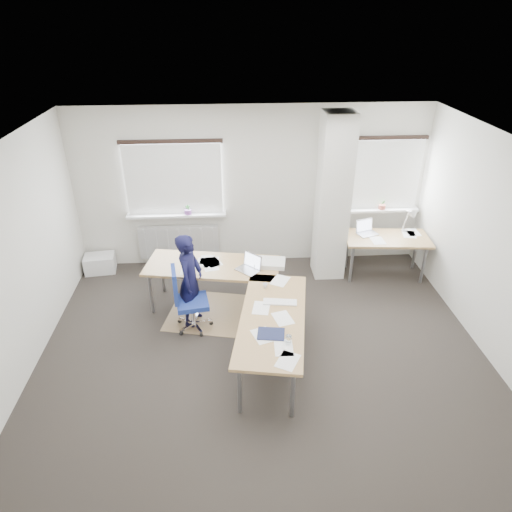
{
  "coord_description": "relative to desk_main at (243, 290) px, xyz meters",
  "views": [
    {
      "loc": [
        -0.41,
        -4.91,
        4.15
      ],
      "look_at": [
        -0.02,
        0.9,
        0.95
      ],
      "focal_mm": 32.0,
      "sensor_mm": 36.0,
      "label": 1
    }
  ],
  "objects": [
    {
      "name": "ground",
      "position": [
        0.24,
        -0.39,
        -0.69
      ],
      "size": [
        6.0,
        6.0,
        0.0
      ],
      "primitive_type": "plane",
      "color": "black",
      "rests_on": "ground"
    },
    {
      "name": "white_crate",
      "position": [
        -2.46,
        1.86,
        -0.54
      ],
      "size": [
        0.55,
        0.42,
        0.31
      ],
      "primitive_type": "cube",
      "rotation": [
        0.0,
        0.0,
        0.12
      ],
      "color": "white",
      "rests_on": "ground"
    },
    {
      "name": "desk_side",
      "position": [
        2.49,
        1.42,
        -0.01
      ],
      "size": [
        1.46,
        0.82,
        1.22
      ],
      "rotation": [
        0.0,
        0.0,
        -0.09
      ],
      "color": "olive",
      "rests_on": "ground"
    },
    {
      "name": "task_chair",
      "position": [
        -0.76,
        0.11,
        -0.41
      ],
      "size": [
        0.55,
        0.55,
        1.01
      ],
      "rotation": [
        0.0,
        0.0,
        0.15
      ],
      "color": "navy",
      "rests_on": "ground"
    },
    {
      "name": "room_shell",
      "position": [
        0.42,
        0.06,
        1.05
      ],
      "size": [
        6.04,
        5.04,
        2.82
      ],
      "color": "beige",
      "rests_on": "ground"
    },
    {
      "name": "desk_main",
      "position": [
        0.0,
        0.0,
        0.0
      ],
      "size": [
        2.4,
        2.98,
        0.96
      ],
      "rotation": [
        0.0,
        0.0,
        -0.17
      ],
      "color": "olive",
      "rests_on": "ground"
    },
    {
      "name": "person",
      "position": [
        -0.75,
        0.29,
        0.02
      ],
      "size": [
        0.46,
        0.59,
        1.42
      ],
      "primitive_type": "imported",
      "rotation": [
        0.0,
        0.0,
        1.31
      ],
      "color": "black",
      "rests_on": "ground"
    },
    {
      "name": "floor_mat",
      "position": [
        -0.46,
        0.46,
        -0.69
      ],
      "size": [
        1.51,
        1.36,
        0.01
      ],
      "primitive_type": "cube",
      "rotation": [
        0.0,
        0.0,
        -0.21
      ],
      "color": "#8E724D",
      "rests_on": "ground"
    }
  ]
}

